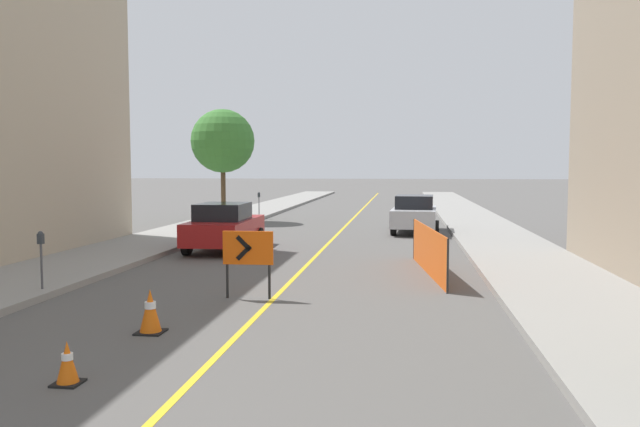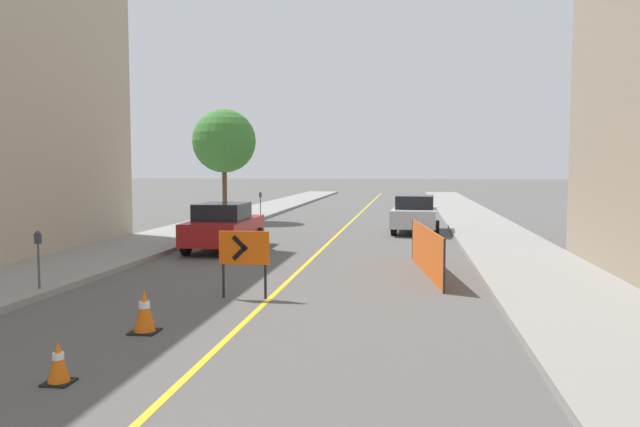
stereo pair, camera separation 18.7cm
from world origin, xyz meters
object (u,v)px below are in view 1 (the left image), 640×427
at_px(arrow_barricade_primary, 248,251).
at_px(parking_meter_near_curb, 41,248).
at_px(traffic_cone_fourth, 150,311).
at_px(traffic_cone_third, 67,363).
at_px(parked_car_curb_near, 225,227).
at_px(parking_meter_far_curb, 259,199).
at_px(parked_car_curb_mid, 414,214).
at_px(street_tree_left_near, 223,141).

height_order(arrow_barricade_primary, parking_meter_near_curb, arrow_barricade_primary).
bearing_deg(traffic_cone_fourth, arrow_barricade_primary, 72.03).
relative_size(traffic_cone_third, parked_car_curb_near, 0.13).
height_order(parking_meter_near_curb, parking_meter_far_curb, parking_meter_far_curb).
bearing_deg(parked_car_curb_near, traffic_cone_fourth, -81.45).
relative_size(parked_car_curb_mid, street_tree_left_near, 0.79).
relative_size(traffic_cone_third, arrow_barricade_primary, 0.39).
height_order(parking_meter_near_curb, street_tree_left_near, street_tree_left_near).
bearing_deg(parking_meter_near_curb, street_tree_left_near, 94.34).
distance_m(parked_car_curb_near, parked_car_curb_mid, 9.20).
bearing_deg(parking_meter_far_curb, arrow_barricade_primary, -77.41).
bearing_deg(arrow_barricade_primary, parked_car_curb_near, 108.37).
height_order(traffic_cone_third, parking_meter_near_curb, parking_meter_near_curb).
relative_size(traffic_cone_third, parking_meter_far_curb, 0.44).
xyz_separation_m(traffic_cone_fourth, arrow_barricade_primary, (0.94, 2.91, 0.65)).
relative_size(arrow_barricade_primary, parked_car_curb_near, 0.33).
relative_size(parked_car_curb_mid, parking_meter_near_curb, 3.50).
bearing_deg(arrow_barricade_primary, parking_meter_far_curb, 101.02).
xyz_separation_m(parked_car_curb_mid, parking_meter_far_curb, (-8.18, 6.04, 0.27)).
height_order(traffic_cone_third, arrow_barricade_primary, arrow_barricade_primary).
xyz_separation_m(arrow_barricade_primary, street_tree_left_near, (-5.87, 18.09, 3.07)).
xyz_separation_m(arrow_barricade_primary, parked_car_curb_near, (-2.67, 7.36, -0.22)).
bearing_deg(parking_meter_near_curb, parked_car_curb_near, 76.84).
bearing_deg(parking_meter_near_curb, traffic_cone_fourth, -35.95).
bearing_deg(parking_meter_far_curb, parked_car_curb_mid, -36.44).
xyz_separation_m(parked_car_curb_mid, street_tree_left_near, (-9.58, 4.11, 3.29)).
distance_m(arrow_barricade_primary, parking_meter_near_curb, 4.49).
bearing_deg(parked_car_curb_near, street_tree_left_near, 105.62).
bearing_deg(street_tree_left_near, parking_meter_far_curb, 54.11).
xyz_separation_m(traffic_cone_fourth, parking_meter_far_curb, (-3.53, 22.94, 0.70)).
height_order(parked_car_curb_near, street_tree_left_near, street_tree_left_near).
xyz_separation_m(traffic_cone_fourth, street_tree_left_near, (-4.93, 21.00, 3.72)).
distance_m(traffic_cone_fourth, parked_car_curb_near, 10.42).
height_order(parked_car_curb_near, parking_meter_near_curb, parked_car_curb_near).
bearing_deg(parking_meter_near_curb, arrow_barricade_primary, 4.50).
xyz_separation_m(parking_meter_near_curb, street_tree_left_near, (-1.40, 18.44, 3.04)).
bearing_deg(traffic_cone_fourth, parked_car_curb_mid, 74.61).
bearing_deg(traffic_cone_fourth, street_tree_left_near, 103.21).
distance_m(traffic_cone_third, parking_meter_far_curb, 25.70).
height_order(arrow_barricade_primary, parked_car_curb_mid, parked_car_curb_mid).
bearing_deg(parking_meter_far_curb, traffic_cone_fourth, -81.25).
xyz_separation_m(traffic_cone_third, arrow_barricade_primary, (1.00, 5.42, 0.74)).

